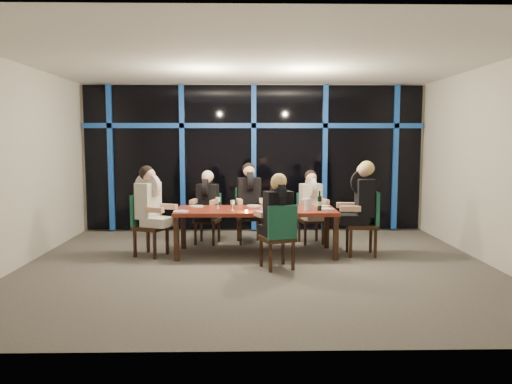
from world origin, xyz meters
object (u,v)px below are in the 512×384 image
(chair_end_left, at_px, (146,221))
(diner_far_mid, at_px, (249,191))
(chair_far_left, at_px, (208,215))
(water_pitcher, at_px, (307,205))
(wine_bottle, at_px, (320,203))
(chair_end_right, at_px, (367,220))
(chair_far_mid, at_px, (249,212))
(diner_end_right, at_px, (362,194))
(dining_table, at_px, (256,213))
(diner_far_left, at_px, (207,196))
(diner_end_left, at_px, (150,197))
(chair_far_right, at_px, (310,215))
(chair_near_mid, at_px, (279,234))
(diner_near_mid, at_px, (277,207))
(diner_far_right, at_px, (311,196))

(chair_end_left, distance_m, diner_far_mid, 1.97)
(chair_far_left, bearing_deg, water_pitcher, -20.24)
(wine_bottle, bearing_deg, chair_end_right, 7.11)
(chair_far_mid, bearing_deg, diner_end_right, -38.36)
(dining_table, bearing_deg, chair_far_mid, 96.41)
(chair_end_right, distance_m, diner_far_left, 2.85)
(chair_end_right, xyz_separation_m, diner_far_mid, (-1.91, 1.01, 0.36))
(diner_end_left, bearing_deg, water_pitcher, -69.32)
(chair_far_right, distance_m, water_pitcher, 1.16)
(diner_end_right, bearing_deg, water_pitcher, -81.99)
(chair_near_mid, height_order, diner_near_mid, diner_near_mid)
(chair_far_left, distance_m, chair_near_mid, 2.26)
(chair_far_right, xyz_separation_m, diner_far_right, (0.02, -0.08, 0.36))
(diner_end_left, distance_m, wine_bottle, 2.72)
(chair_far_right, distance_m, diner_far_mid, 1.19)
(chair_far_left, distance_m, diner_far_left, 0.37)
(chair_end_left, relative_size, diner_end_left, 1.03)
(chair_far_mid, bearing_deg, diner_near_mid, -85.69)
(chair_far_right, relative_size, diner_end_left, 0.93)
(chair_end_left, bearing_deg, diner_near_mid, -90.15)
(dining_table, height_order, chair_far_mid, chair_far_mid)
(diner_near_mid, bearing_deg, diner_end_left, -42.77)
(diner_end_left, xyz_separation_m, diner_near_mid, (1.99, -0.84, -0.04))
(chair_far_right, bearing_deg, diner_far_right, -90.00)
(diner_end_left, bearing_deg, diner_far_left, -18.91)
(diner_far_left, height_order, diner_far_right, diner_far_right)
(diner_near_mid, bearing_deg, chair_end_left, -42.77)
(diner_near_mid, bearing_deg, chair_far_mid, -97.97)
(chair_near_mid, relative_size, diner_far_mid, 0.98)
(water_pitcher, bearing_deg, chair_far_right, 63.87)
(chair_end_left, bearing_deg, diner_end_left, -90.00)
(dining_table, height_order, diner_near_mid, diner_near_mid)
(chair_near_mid, relative_size, diner_end_right, 0.93)
(chair_far_right, bearing_deg, chair_end_left, -173.01)
(chair_far_right, height_order, chair_end_right, chair_end_right)
(chair_far_right, bearing_deg, wine_bottle, -101.69)
(chair_end_right, bearing_deg, wine_bottle, -79.67)
(chair_end_right, bearing_deg, diner_end_left, -87.12)
(chair_far_mid, bearing_deg, chair_far_right, -11.17)
(chair_far_right, distance_m, diner_near_mid, 2.02)
(chair_far_left, xyz_separation_m, diner_near_mid, (1.14, -1.86, 0.41))
(chair_far_left, relative_size, chair_end_left, 0.90)
(diner_near_mid, bearing_deg, chair_far_right, -130.91)
(chair_end_right, distance_m, diner_end_right, 0.42)
(chair_far_right, relative_size, diner_end_right, 0.89)
(diner_far_left, bearing_deg, dining_table, -31.52)
(diner_end_left, bearing_deg, chair_far_left, -17.35)
(chair_near_mid, xyz_separation_m, diner_far_mid, (-0.42, 1.91, 0.42))
(chair_near_mid, xyz_separation_m, diner_far_right, (0.70, 1.85, 0.34))
(diner_end_left, distance_m, water_pitcher, 2.53)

